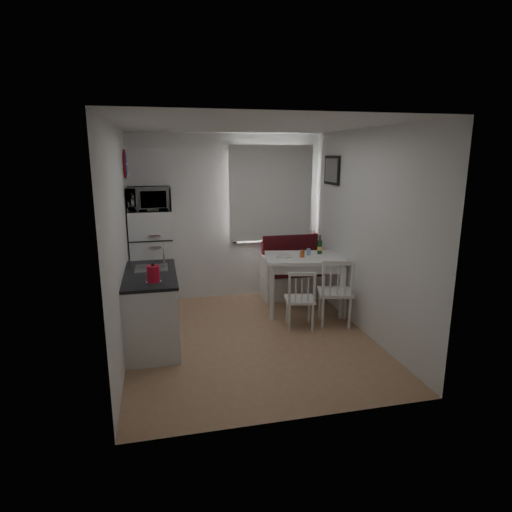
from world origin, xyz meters
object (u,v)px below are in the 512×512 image
Objects in this scene: kitchen_counter at (152,308)px; kettle at (153,274)px; microwave at (149,199)px; chair_left at (302,293)px; dining_table at (304,263)px; bench at (304,275)px; fridge at (153,261)px; wine_bottle at (320,244)px; chair_right at (338,285)px.

kitchen_counter is 0.72m from kettle.
chair_left is at bearing -32.22° from microwave.
dining_table reaches higher than chair_left.
bench reaches higher than chair_left.
wine_bottle is (2.43, -0.50, 0.23)m from fridge.
bench is at bearing 3.86° from microwave.
chair_left is at bearing 13.54° from kettle.
chair_right is 2.46m from kettle.
chair_right is at bearing 10.45° from kettle.
fridge is (0.02, 1.24, 0.29)m from kitchen_counter.
kettle is (0.03, -1.70, 0.26)m from fridge.
bench is 2.31× the size of microwave.
fridge reaches higher than chair_right.
wine_bottle is at bearing -11.60° from fridge.
wine_bottle is at bearing -87.69° from bench.
kettle is (-1.88, -0.45, 0.51)m from chair_left.
dining_table is (-0.25, -0.71, 0.41)m from bench.
kitchen_counter is 2.47× the size of chair_right.
kettle reaches higher than wine_bottle.
dining_table is 0.83× the size of fridge.
chair_right is at bearing -91.70° from wine_bottle.
chair_right is 1.88× the size of wine_bottle.
microwave is (-2.16, 0.55, 0.92)m from dining_table.
chair_left is 0.82× the size of chair_right.
bench is at bearing 29.23° from kitchen_counter.
kitchen_counter is 2.29m from dining_table.
microwave is (-1.91, 1.20, 1.16)m from chair_left.
fridge is 6.69× the size of kettle.
kettle is 0.79× the size of wine_bottle.
dining_table is 2.33× the size of chair_right.
kitchen_counter is at bearing 96.15° from kettle.
kitchen_counter is 2.99× the size of chair_left.
fridge is (-2.41, 1.27, 0.17)m from chair_right.
kitchen_counter is 1.28m from fridge.
bench is 2.76m from microwave.
fridge is at bearing 166.98° from chair_right.
microwave is (0.00, -0.05, 0.92)m from fridge.
chair_left is at bearing -0.23° from kitchen_counter.
wine_bottle is at bearing 31.08° from dining_table.
dining_table is at bearing -15.51° from fridge.
microwave reaches higher than dining_table.
fridge is at bearing 89.10° from kitchen_counter.
chair_right is (2.43, -0.02, 0.13)m from kitchen_counter.
fridge is at bearing 157.52° from chair_left.
bench is 2.44m from fridge.
kitchen_counter reaches higher than dining_table.
bench is 0.89m from wine_bottle.
dining_table is 0.74m from chair_left.
microwave is (-2.41, 1.22, 1.08)m from chair_right.
kitchen_counter is 2.78m from bench.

